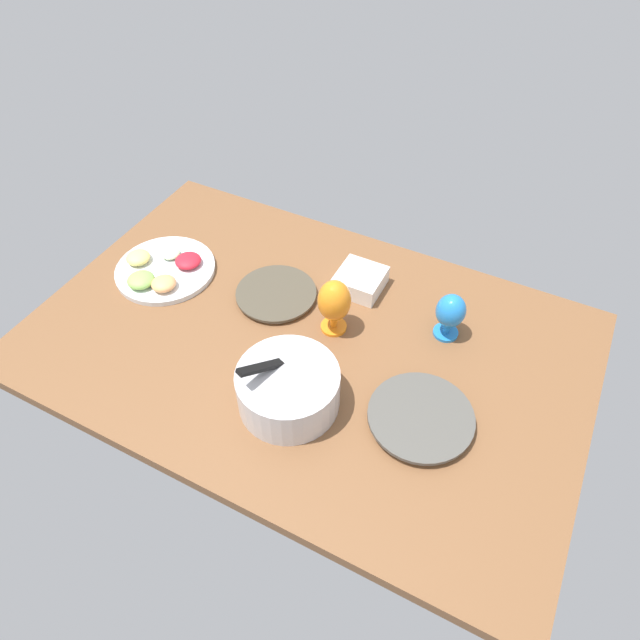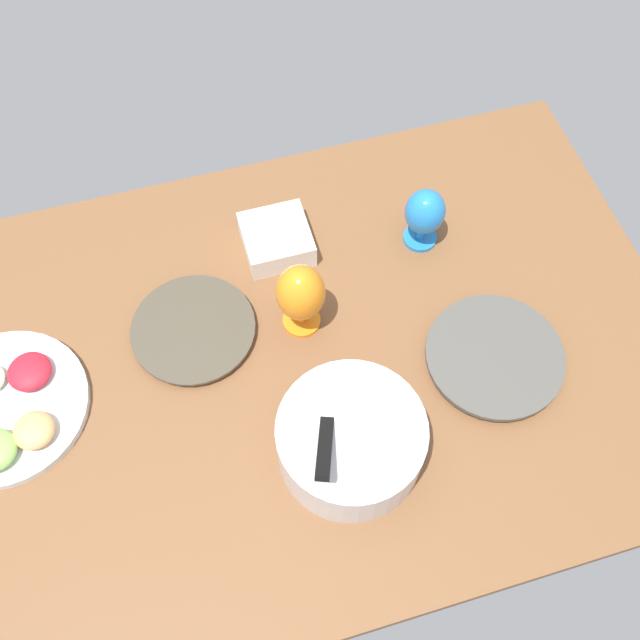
{
  "view_description": "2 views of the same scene",
  "coord_description": "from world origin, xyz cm",
  "px_view_note": "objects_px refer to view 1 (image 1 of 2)",
  "views": [
    {
      "loc": [
        -52.74,
        94.21,
        124.57
      ],
      "look_at": [
        -2.69,
        -3.86,
        6.0
      ],
      "focal_mm": 31.6,
      "sensor_mm": 36.0,
      "label": 1
    },
    {
      "loc": [
        11.13,
        62.3,
        129.69
      ],
      "look_at": [
        -7.99,
        -3.98,
        6.0
      ],
      "focal_mm": 40.43,
      "sensor_mm": 36.0,
      "label": 2
    }
  ],
  "objects_px": {
    "hurricane_glass_blue": "(450,313)",
    "hurricane_glass_orange": "(334,302)",
    "dinner_plate_right": "(276,294)",
    "fruit_platter": "(163,269)",
    "dinner_plate_left": "(421,418)",
    "mixing_bowl": "(288,388)",
    "square_bowl_white": "(360,280)"
  },
  "relations": [
    {
      "from": "hurricane_glass_blue",
      "to": "hurricane_glass_orange",
      "type": "xyz_separation_m",
      "value": [
        0.3,
        0.13,
        0.02
      ]
    },
    {
      "from": "dinner_plate_right",
      "to": "hurricane_glass_orange",
      "type": "relative_size",
      "value": 1.39
    },
    {
      "from": "fruit_platter",
      "to": "hurricane_glass_orange",
      "type": "distance_m",
      "value": 0.61
    },
    {
      "from": "dinner_plate_left",
      "to": "fruit_platter",
      "type": "bearing_deg",
      "value": -9.37
    },
    {
      "from": "hurricane_glass_blue",
      "to": "hurricane_glass_orange",
      "type": "relative_size",
      "value": 0.83
    },
    {
      "from": "dinner_plate_right",
      "to": "fruit_platter",
      "type": "bearing_deg",
      "value": 10.84
    },
    {
      "from": "dinner_plate_right",
      "to": "hurricane_glass_orange",
      "type": "bearing_deg",
      "value": 170.6
    },
    {
      "from": "mixing_bowl",
      "to": "hurricane_glass_orange",
      "type": "height_order",
      "value": "mixing_bowl"
    },
    {
      "from": "dinner_plate_right",
      "to": "square_bowl_white",
      "type": "xyz_separation_m",
      "value": [
        -0.22,
        -0.16,
        0.02
      ]
    },
    {
      "from": "hurricane_glass_blue",
      "to": "dinner_plate_right",
      "type": "bearing_deg",
      "value": 10.07
    },
    {
      "from": "dinner_plate_right",
      "to": "hurricane_glass_blue",
      "type": "xyz_separation_m",
      "value": [
        -0.52,
        -0.09,
        0.08
      ]
    },
    {
      "from": "mixing_bowl",
      "to": "fruit_platter",
      "type": "height_order",
      "value": "mixing_bowl"
    },
    {
      "from": "hurricane_glass_orange",
      "to": "mixing_bowl",
      "type": "bearing_deg",
      "value": 92.28
    },
    {
      "from": "dinner_plate_right",
      "to": "square_bowl_white",
      "type": "relative_size",
      "value": 1.8
    },
    {
      "from": "hurricane_glass_blue",
      "to": "square_bowl_white",
      "type": "bearing_deg",
      "value": -11.97
    },
    {
      "from": "dinner_plate_right",
      "to": "hurricane_glass_blue",
      "type": "bearing_deg",
      "value": -169.93
    },
    {
      "from": "dinner_plate_right",
      "to": "hurricane_glass_blue",
      "type": "relative_size",
      "value": 1.68
    },
    {
      "from": "dinner_plate_left",
      "to": "mixing_bowl",
      "type": "bearing_deg",
      "value": 16.93
    },
    {
      "from": "mixing_bowl",
      "to": "hurricane_glass_blue",
      "type": "height_order",
      "value": "mixing_bowl"
    },
    {
      "from": "mixing_bowl",
      "to": "hurricane_glass_orange",
      "type": "distance_m",
      "value": 0.3
    },
    {
      "from": "fruit_platter",
      "to": "square_bowl_white",
      "type": "height_order",
      "value": "square_bowl_white"
    },
    {
      "from": "dinner_plate_right",
      "to": "square_bowl_white",
      "type": "distance_m",
      "value": 0.27
    },
    {
      "from": "fruit_platter",
      "to": "hurricane_glass_blue",
      "type": "distance_m",
      "value": 0.92
    },
    {
      "from": "dinner_plate_left",
      "to": "dinner_plate_right",
      "type": "height_order",
      "value": "dinner_plate_left"
    },
    {
      "from": "dinner_plate_left",
      "to": "dinner_plate_right",
      "type": "bearing_deg",
      "value": -22.18
    },
    {
      "from": "fruit_platter",
      "to": "hurricane_glass_orange",
      "type": "relative_size",
      "value": 1.78
    },
    {
      "from": "fruit_platter",
      "to": "square_bowl_white",
      "type": "distance_m",
      "value": 0.64
    },
    {
      "from": "mixing_bowl",
      "to": "fruit_platter",
      "type": "distance_m",
      "value": 0.66
    },
    {
      "from": "mixing_bowl",
      "to": "square_bowl_white",
      "type": "height_order",
      "value": "mixing_bowl"
    },
    {
      "from": "dinner_plate_right",
      "to": "mixing_bowl",
      "type": "bearing_deg",
      "value": 124.88
    },
    {
      "from": "dinner_plate_left",
      "to": "hurricane_glass_orange",
      "type": "xyz_separation_m",
      "value": [
        0.34,
        -0.19,
        0.09
      ]
    },
    {
      "from": "dinner_plate_right",
      "to": "mixing_bowl",
      "type": "relative_size",
      "value": 0.94
    }
  ]
}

